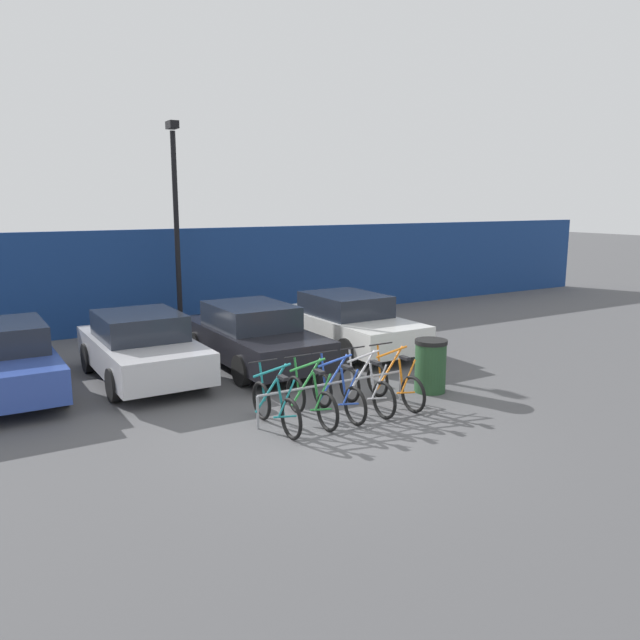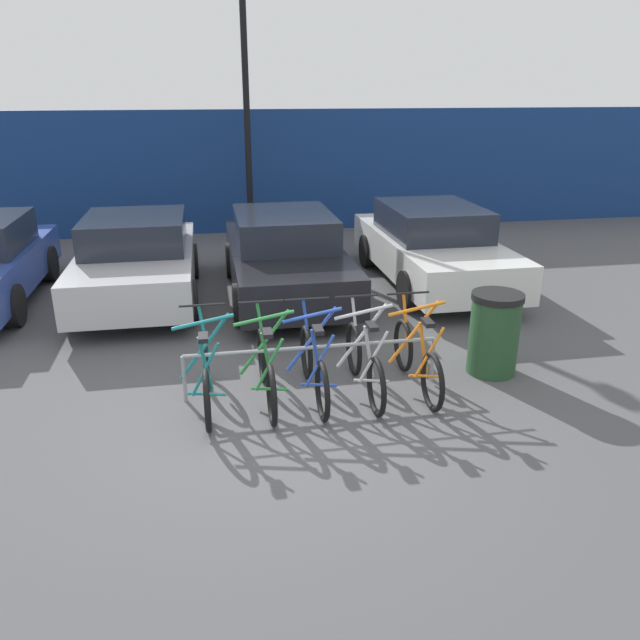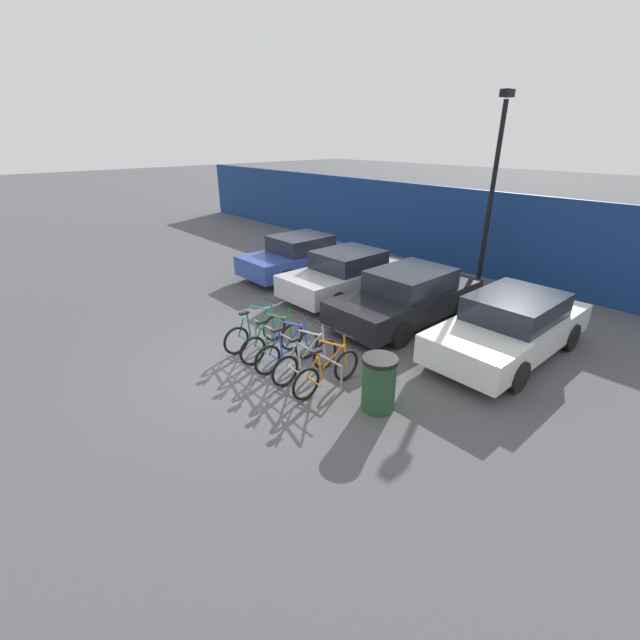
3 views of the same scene
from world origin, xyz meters
The scene contains 14 objects.
ground_plane centered at (0.00, 0.00, 0.00)m, with size 120.00×120.00×0.00m, color #4C4C4F.
hoarding_wall centered at (0.00, 9.50, 1.44)m, with size 36.00×0.16×2.87m, color navy.
bike_rack centered at (0.53, 0.68, 0.47)m, with size 2.97×0.04×0.57m.
bicycle_teal centered at (-0.69, 0.53, 0.38)m, with size 0.68×1.71×1.05m.
bicycle_green centered at (-0.02, 0.53, 0.38)m, with size 0.68×1.71×1.05m.
bicycle_blue centered at (0.52, 0.53, 0.38)m, with size 0.68×1.71×1.05m.
bicycle_silver centered at (1.11, 0.53, 0.38)m, with size 0.68×1.71×1.05m.
bicycle_orange centered at (1.74, 0.53, 0.38)m, with size 0.68×1.71×1.05m.
car_blue centered at (-4.32, 4.77, 0.69)m, with size 1.91×4.08×1.40m.
car_silver centered at (-1.74, 4.51, 0.69)m, with size 1.91×4.05×1.40m.
car_black centered at (0.68, 4.34, 0.69)m, with size 1.91×4.46×1.40m.
car_white centered at (3.36, 4.54, 0.69)m, with size 1.91×4.46×1.40m.
lamp_post centered at (0.42, 8.50, 3.21)m, with size 0.24×0.44×5.72m.
trash_bin centered at (2.81, 0.79, 0.52)m, with size 0.63×0.63×1.03m.
Camera 1 is at (-5.05, -8.10, 3.65)m, focal length 35.00 mm.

